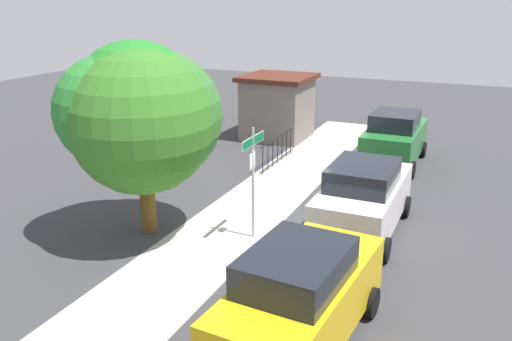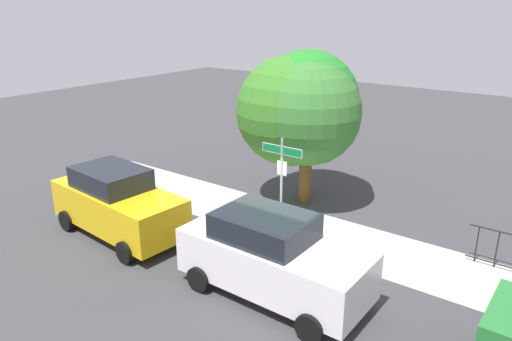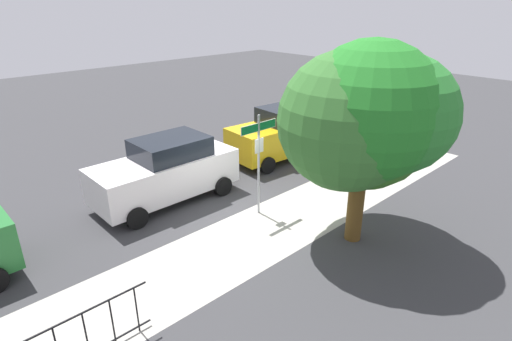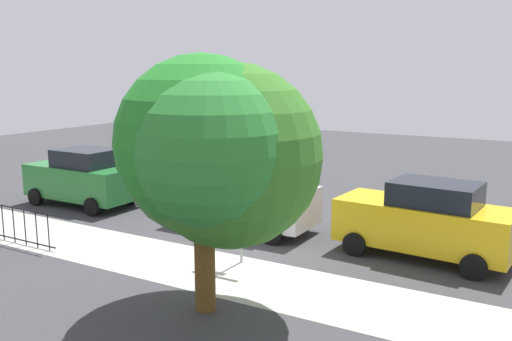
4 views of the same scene
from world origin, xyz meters
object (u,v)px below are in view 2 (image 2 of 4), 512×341
at_px(car_white, 272,256).
at_px(car_yellow, 117,203).
at_px(street_sign, 282,171).
at_px(shade_tree, 301,107).

bearing_deg(car_white, car_yellow, -178.50).
distance_m(street_sign, shade_tree, 3.20).
xyz_separation_m(shade_tree, car_white, (2.57, -5.40, -2.35)).
xyz_separation_m(shade_tree, car_yellow, (-2.98, -5.51, -2.34)).
height_order(shade_tree, car_white, shade_tree).
height_order(street_sign, shade_tree, shade_tree).
bearing_deg(car_yellow, street_sign, 38.93).
relative_size(car_yellow, car_white, 1.01).
height_order(street_sign, car_white, street_sign).
relative_size(shade_tree, car_yellow, 1.14).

